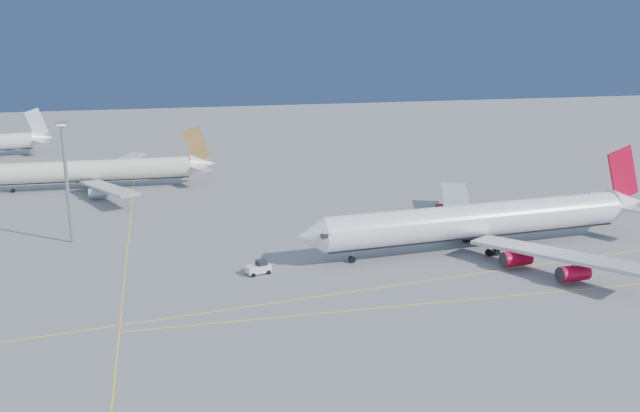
{
  "coord_description": "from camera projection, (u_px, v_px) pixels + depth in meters",
  "views": [
    {
      "loc": [
        -33.19,
        -110.76,
        42.9
      ],
      "look_at": [
        -2.54,
        21.96,
        7.0
      ],
      "focal_mm": 40.0,
      "sensor_mm": 36.0,
      "label": 1
    }
  ],
  "objects": [
    {
      "name": "pushback_tug",
      "position": [
        259.0,
        268.0,
        123.43
      ],
      "size": [
        4.6,
        3.48,
        2.35
      ],
      "rotation": [
        0.0,
        0.0,
        0.28
      ],
      "color": "white",
      "rests_on": "ground"
    },
    {
      "name": "ground",
      "position": [
        363.0,
        276.0,
        122.51
      ],
      "size": [
        500.0,
        500.0,
        0.0
      ],
      "primitive_type": "plane",
      "color": "slate",
      "rests_on": "ground"
    },
    {
      "name": "airliner_virgin",
      "position": [
        484.0,
        220.0,
        136.11
      ],
      "size": [
        74.6,
        66.74,
        18.4
      ],
      "rotation": [
        0.0,
        0.0,
        0.09
      ],
      "color": "white",
      "rests_on": "ground"
    },
    {
      "name": "light_mast",
      "position": [
        66.0,
        172.0,
        137.5
      ],
      "size": [
        2.08,
        2.08,
        24.03
      ],
      "color": "gray",
      "rests_on": "ground"
    },
    {
      "name": "airliner_etihad",
      "position": [
        99.0,
        171.0,
        184.45
      ],
      "size": [
        60.01,
        55.57,
        15.69
      ],
      "rotation": [
        0.0,
        0.0,
        -0.02
      ],
      "color": "beige",
      "rests_on": "ground"
    },
    {
      "name": "taxiway_lines",
      "position": [
        273.0,
        270.0,
        125.29
      ],
      "size": [
        118.86,
        140.0,
        0.02
      ],
      "color": "yellow",
      "rests_on": "ground"
    }
  ]
}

